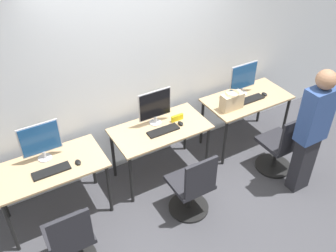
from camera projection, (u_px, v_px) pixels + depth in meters
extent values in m
plane|color=#3D3D42|center=(173.00, 188.00, 4.77)|extent=(20.00, 20.00, 0.00)
cube|color=silver|center=(142.00, 65.00, 4.46)|extent=(12.00, 0.05, 2.80)
cube|color=tan|center=(49.00, 167.00, 4.00)|extent=(1.18, 0.63, 0.02)
cylinder|color=black|center=(11.00, 228.00, 3.82)|extent=(0.04, 0.04, 0.72)
cylinder|color=black|center=(109.00, 189.00, 4.26)|extent=(0.04, 0.04, 0.72)
cylinder|color=black|center=(1.00, 195.00, 4.19)|extent=(0.04, 0.04, 0.72)
cylinder|color=black|center=(92.00, 162.00, 4.63)|extent=(0.04, 0.04, 0.72)
cylinder|color=#B2B2B7|center=(45.00, 158.00, 4.10)|extent=(0.15, 0.15, 0.01)
cylinder|color=#B2B2B7|center=(44.00, 154.00, 4.07)|extent=(0.04, 0.04, 0.08)
cube|color=#B2B2B7|center=(40.00, 139.00, 3.94)|extent=(0.43, 0.01, 0.37)
cube|color=navy|center=(40.00, 139.00, 3.94)|extent=(0.41, 0.01, 0.35)
cube|color=black|center=(51.00, 171.00, 3.92)|extent=(0.40, 0.13, 0.02)
ellipsoid|color=black|center=(78.00, 162.00, 4.02)|extent=(0.06, 0.09, 0.03)
cylinder|color=black|center=(71.00, 247.00, 3.80)|extent=(0.04, 0.04, 0.38)
cube|color=#232328|center=(68.00, 234.00, 3.67)|extent=(0.44, 0.44, 0.05)
cube|color=#232328|center=(71.00, 233.00, 3.39)|extent=(0.40, 0.04, 0.44)
cube|color=tan|center=(160.00, 129.00, 4.55)|extent=(1.18, 0.63, 0.02)
cylinder|color=black|center=(131.00, 180.00, 4.37)|extent=(0.04, 0.04, 0.72)
cylinder|color=black|center=(207.00, 150.00, 4.81)|extent=(0.04, 0.04, 0.72)
cylinder|color=black|center=(113.00, 154.00, 4.74)|extent=(0.04, 0.04, 0.72)
cylinder|color=black|center=(185.00, 129.00, 5.18)|extent=(0.04, 0.04, 0.72)
cylinder|color=#B2B2B7|center=(155.00, 122.00, 4.63)|extent=(0.15, 0.15, 0.01)
cylinder|color=#B2B2B7|center=(155.00, 119.00, 4.60)|extent=(0.04, 0.04, 0.08)
cube|color=#B2B2B7|center=(155.00, 104.00, 4.47)|extent=(0.43, 0.01, 0.37)
cube|color=black|center=(155.00, 105.00, 4.47)|extent=(0.41, 0.01, 0.35)
cube|color=black|center=(163.00, 131.00, 4.49)|extent=(0.40, 0.13, 0.02)
ellipsoid|color=black|center=(181.00, 123.00, 4.60)|extent=(0.06, 0.09, 0.03)
cylinder|color=black|center=(189.00, 207.00, 4.49)|extent=(0.48, 0.48, 0.03)
cylinder|color=black|center=(189.00, 195.00, 4.37)|extent=(0.04, 0.04, 0.38)
cube|color=#232328|center=(190.00, 182.00, 4.25)|extent=(0.44, 0.44, 0.05)
cube|color=#232328|center=(201.00, 178.00, 3.96)|extent=(0.40, 0.04, 0.44)
cube|color=tan|center=(247.00, 99.00, 5.11)|extent=(1.18, 0.63, 0.02)
cylinder|color=black|center=(225.00, 143.00, 4.93)|extent=(0.04, 0.04, 0.72)
cylinder|color=black|center=(285.00, 119.00, 5.36)|extent=(0.04, 0.04, 0.72)
cylinder|color=black|center=(202.00, 123.00, 5.29)|extent=(0.04, 0.04, 0.72)
cylinder|color=black|center=(260.00, 102.00, 5.73)|extent=(0.04, 0.04, 0.72)
cylinder|color=#B2B2B7|center=(241.00, 93.00, 5.18)|extent=(0.15, 0.15, 0.01)
cylinder|color=#B2B2B7|center=(242.00, 90.00, 5.15)|extent=(0.04, 0.04, 0.08)
cube|color=#B2B2B7|center=(243.00, 76.00, 5.03)|extent=(0.43, 0.01, 0.37)
cube|color=navy|center=(244.00, 77.00, 5.02)|extent=(0.41, 0.01, 0.35)
cube|color=black|center=(250.00, 99.00, 5.05)|extent=(0.40, 0.13, 0.02)
ellipsoid|color=black|center=(264.00, 94.00, 5.15)|extent=(0.06, 0.09, 0.03)
cylinder|color=black|center=(273.00, 166.00, 5.08)|extent=(0.48, 0.48, 0.03)
cylinder|color=black|center=(275.00, 154.00, 4.96)|extent=(0.04, 0.04, 0.38)
cube|color=#232328|center=(278.00, 142.00, 4.83)|extent=(0.44, 0.44, 0.05)
cube|color=#232328|center=(294.00, 135.00, 4.55)|extent=(0.40, 0.04, 0.44)
cube|color=#232328|center=(302.00, 163.00, 4.57)|extent=(0.25, 0.16, 0.77)
cube|color=navy|center=(316.00, 115.00, 4.14)|extent=(0.36, 0.20, 0.67)
sphere|color=#9E7051|center=(326.00, 80.00, 3.88)|extent=(0.22, 0.22, 0.22)
cube|color=tan|center=(232.00, 101.00, 4.82)|extent=(0.30, 0.14, 0.22)
torus|color=tan|center=(233.00, 93.00, 4.75)|extent=(0.18, 0.18, 0.01)
cube|color=yellow|center=(177.00, 118.00, 4.65)|extent=(0.16, 0.03, 0.08)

